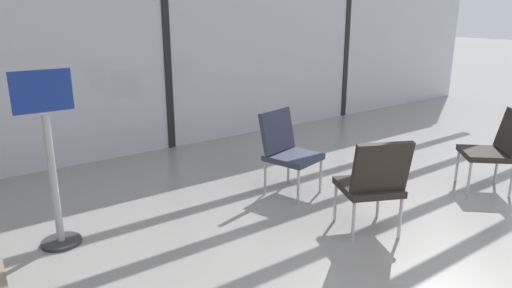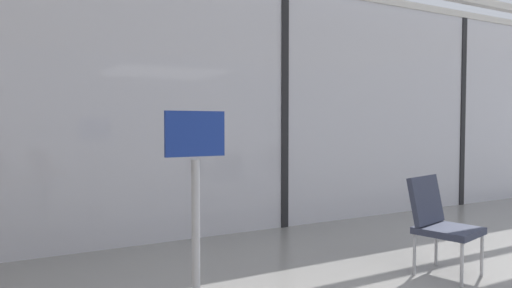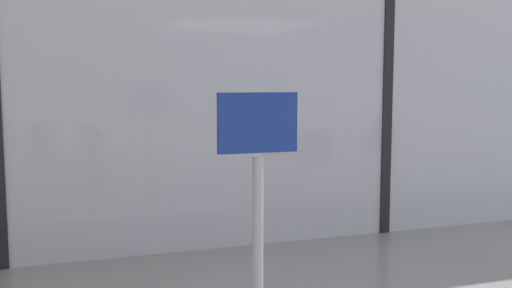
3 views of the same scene
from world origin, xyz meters
name	(u,v)px [view 3 (image 3 of 3)]	position (x,y,z in m)	size (l,w,h in m)	color
glass_curtain_wall	(385,76)	(0.00, 5.20, 1.55)	(14.00, 0.08, 3.10)	silver
window_mullion_1	(385,76)	(0.00, 5.20, 1.55)	(0.10, 0.12, 3.10)	black
parked_airplane	(146,60)	(-1.73, 9.53, 1.84)	(14.04, 3.69, 3.69)	#B2BCD6
info_sign	(258,234)	(-2.02, 3.14, 0.68)	(0.44, 0.32, 1.44)	#333333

